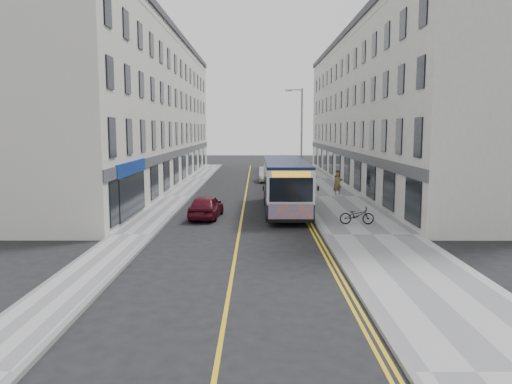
{
  "coord_description": "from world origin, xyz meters",
  "views": [
    {
      "loc": [
        0.86,
        -24.02,
        5.03
      ],
      "look_at": [
        0.81,
        2.78,
        1.6
      ],
      "focal_mm": 35.0,
      "sensor_mm": 36.0,
      "label": 1
    }
  ],
  "objects_px": {
    "bicycle": "(357,215)",
    "pedestrian_far": "(338,181)",
    "city_bus": "(285,184)",
    "car_maroon": "(206,206)",
    "pedestrian_near": "(338,184)",
    "streetlamp": "(300,137)",
    "car_white": "(267,174)"
  },
  "relations": [
    {
      "from": "pedestrian_far",
      "to": "car_maroon",
      "type": "height_order",
      "value": "pedestrian_far"
    },
    {
      "from": "city_bus",
      "to": "car_white",
      "type": "height_order",
      "value": "city_bus"
    },
    {
      "from": "city_bus",
      "to": "car_maroon",
      "type": "height_order",
      "value": "city_bus"
    },
    {
      "from": "pedestrian_near",
      "to": "pedestrian_far",
      "type": "xyz_separation_m",
      "value": [
        0.41,
        2.43,
        -0.03
      ]
    },
    {
      "from": "city_bus",
      "to": "car_maroon",
      "type": "distance_m",
      "value": 5.22
    },
    {
      "from": "bicycle",
      "to": "pedestrian_far",
      "type": "distance_m",
      "value": 13.97
    },
    {
      "from": "streetlamp",
      "to": "car_white",
      "type": "relative_size",
      "value": 1.92
    },
    {
      "from": "car_maroon",
      "to": "bicycle",
      "type": "bearing_deg",
      "value": 167.82
    },
    {
      "from": "streetlamp",
      "to": "pedestrian_near",
      "type": "xyz_separation_m",
      "value": [
        2.7,
        -1.26,
        -3.43
      ]
    },
    {
      "from": "car_maroon",
      "to": "pedestrian_near",
      "type": "bearing_deg",
      "value": -129.74
    },
    {
      "from": "city_bus",
      "to": "car_white",
      "type": "relative_size",
      "value": 2.57
    },
    {
      "from": "city_bus",
      "to": "pedestrian_near",
      "type": "distance_m",
      "value": 8.02
    },
    {
      "from": "pedestrian_near",
      "to": "car_maroon",
      "type": "bearing_deg",
      "value": -154.99
    },
    {
      "from": "streetlamp",
      "to": "city_bus",
      "type": "xyz_separation_m",
      "value": [
        -1.6,
        -7.99,
        -2.69
      ]
    },
    {
      "from": "streetlamp",
      "to": "pedestrian_far",
      "type": "bearing_deg",
      "value": 20.63
    },
    {
      "from": "pedestrian_far",
      "to": "car_maroon",
      "type": "relative_size",
      "value": 0.41
    },
    {
      "from": "pedestrian_far",
      "to": "city_bus",
      "type": "bearing_deg",
      "value": -122.61
    },
    {
      "from": "city_bus",
      "to": "bicycle",
      "type": "relative_size",
      "value": 6.09
    },
    {
      "from": "city_bus",
      "to": "bicycle",
      "type": "height_order",
      "value": "city_bus"
    },
    {
      "from": "city_bus",
      "to": "pedestrian_far",
      "type": "distance_m",
      "value": 10.34
    },
    {
      "from": "streetlamp",
      "to": "car_maroon",
      "type": "distance_m",
      "value": 12.57
    },
    {
      "from": "streetlamp",
      "to": "car_maroon",
      "type": "xyz_separation_m",
      "value": [
        -6.17,
        -10.3,
        -3.72
      ]
    },
    {
      "from": "streetlamp",
      "to": "car_white",
      "type": "distance_m",
      "value": 10.18
    },
    {
      "from": "city_bus",
      "to": "car_maroon",
      "type": "xyz_separation_m",
      "value": [
        -4.57,
        -2.3,
        -1.03
      ]
    },
    {
      "from": "streetlamp",
      "to": "pedestrian_near",
      "type": "relative_size",
      "value": 4.78
    },
    {
      "from": "bicycle",
      "to": "pedestrian_far",
      "type": "relative_size",
      "value": 1.09
    },
    {
      "from": "bicycle",
      "to": "pedestrian_near",
      "type": "relative_size",
      "value": 1.05
    },
    {
      "from": "pedestrian_near",
      "to": "city_bus",
      "type": "bearing_deg",
      "value": -143.08
    },
    {
      "from": "pedestrian_far",
      "to": "car_white",
      "type": "xyz_separation_m",
      "value": [
        -5.48,
        8.01,
        -0.24
      ]
    },
    {
      "from": "car_maroon",
      "to": "pedestrian_far",
      "type": "bearing_deg",
      "value": -124.26
    },
    {
      "from": "bicycle",
      "to": "car_maroon",
      "type": "xyz_separation_m",
      "value": [
        -8.01,
        2.43,
        0.09
      ]
    },
    {
      "from": "streetlamp",
      "to": "city_bus",
      "type": "height_order",
      "value": "streetlamp"
    }
  ]
}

